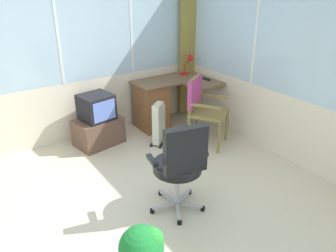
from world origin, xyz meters
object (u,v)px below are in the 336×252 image
space_heater (159,123)px  tv_on_stand (98,123)px  desk (154,103)px  potted_plant (143,249)px  wooden_armchair (201,102)px  office_chair (181,162)px  desk_lamp (190,62)px  tv_remote (206,79)px

space_heater → tv_on_stand: bearing=147.1°
desk → potted_plant: size_ratio=2.43×
potted_plant → wooden_armchair: bearing=40.6°
office_chair → wooden_armchair: bearing=43.9°
desk → tv_on_stand: size_ratio=1.57×
desk_lamp → tv_remote: bearing=-86.5°
desk → office_chair: size_ratio=1.16×
office_chair → tv_on_stand: bearing=92.2°
wooden_armchair → space_heater: size_ratio=1.58×
tv_on_stand → wooden_armchair: bearing=-31.9°
desk → potted_plant: desk is taller
tv_on_stand → space_heater: (0.73, -0.47, -0.01)m
desk → tv_on_stand: (-0.98, -0.04, -0.07)m
space_heater → wooden_armchair: bearing=-30.5°
desk_lamp → space_heater: (-0.99, -0.58, -0.64)m
desk → tv_remote: bearing=-23.7°
desk_lamp → office_chair: bearing=-129.4°
desk → potted_plant: bearing=-123.9°
wooden_armchair → tv_remote: bearing=43.9°
desk_lamp → wooden_armchair: (-0.48, -0.88, -0.33)m
wooden_armchair → space_heater: bearing=149.5°
tv_remote → office_chair: 2.33m
desk_lamp → potted_plant: bearing=-133.5°
desk_lamp → tv_on_stand: bearing=-176.5°
office_chair → tv_on_stand: office_chair is taller
desk_lamp → tv_remote: size_ratio=2.18×
wooden_armchair → potted_plant: bearing=-139.4°
tv_remote → potted_plant: bearing=-139.9°
tv_on_stand → desk_lamp: bearing=3.5°
wooden_armchair → space_heater: 0.67m
office_chair → potted_plant: (-0.74, -0.51, -0.31)m
tv_remote → desk: bearing=155.0°
potted_plant → tv_remote: bearing=41.3°
desk → potted_plant: (-1.65, -2.46, -0.11)m
tv_remote → wooden_armchair: bearing=-137.4°
office_chair → potted_plant: bearing=-145.4°
wooden_armchair → tv_on_stand: size_ratio=1.31×
desk → wooden_armchair: bearing=-72.4°
desk_lamp → wooden_armchair: size_ratio=0.33×
tv_on_stand → space_heater: size_ratio=1.20×
desk → space_heater: bearing=-115.8°
desk_lamp → wooden_armchair: 1.05m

